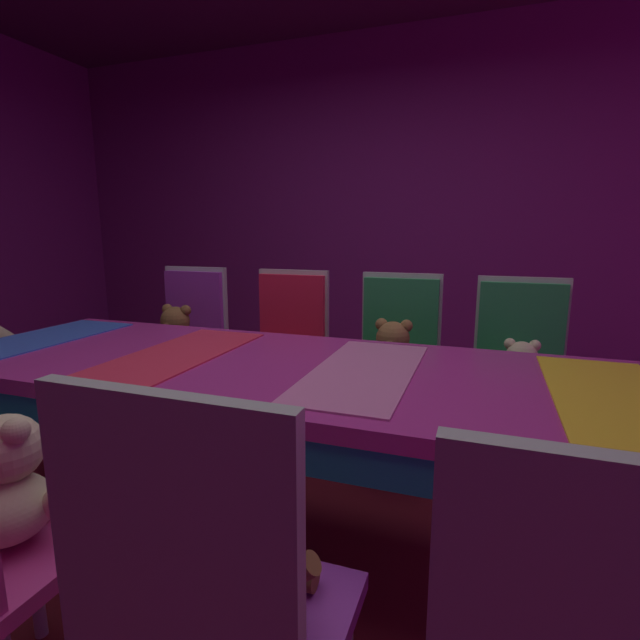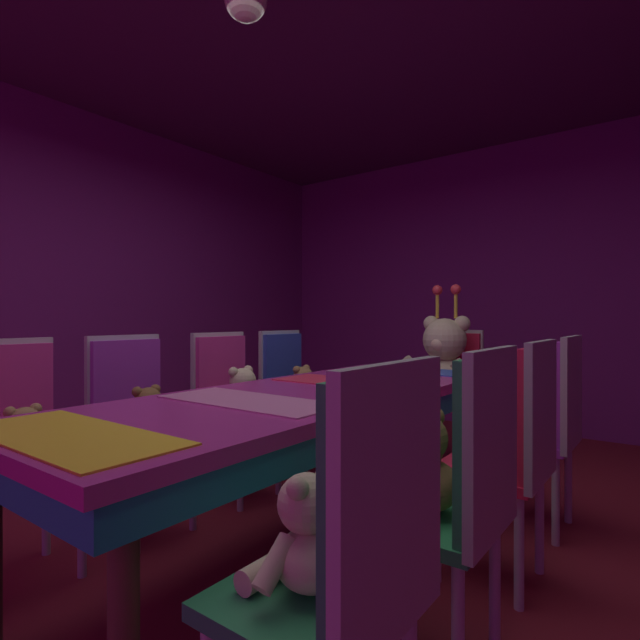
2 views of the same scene
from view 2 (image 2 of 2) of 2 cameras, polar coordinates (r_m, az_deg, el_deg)
The scene contains 21 objects.
ground_plane at distance 2.48m, azimuth -1.87°, elevation -25.48°, with size 7.90×7.90×0.00m, color maroon.
wall_back at distance 5.15m, azimuth 21.00°, elevation 3.82°, with size 5.20×0.12×2.80m, color #721E72.
wall_left at distance 4.37m, azimuth -29.68°, elevation 4.46°, with size 0.12×6.40×2.80m, color #721E72.
banquet_table at distance 2.27m, azimuth -1.87°, elevation -10.42°, with size 0.90×2.52×0.75m.
chair_left_0 at distance 2.49m, azimuth -32.51°, elevation -10.88°, with size 0.42×0.41×0.98m.
teddy_left_0 at distance 2.36m, azimuth -31.25°, elevation -12.12°, with size 0.21×0.28×0.26m.
chair_left_1 at distance 2.73m, azimuth -21.12°, elevation -9.86°, with size 0.42×0.41×0.98m.
teddy_left_1 at distance 2.62m, azimuth -19.42°, elevation -10.73°, with size 0.23×0.29×0.28m.
chair_left_2 at distance 3.10m, azimuth -10.86°, elevation -8.65°, with size 0.42×0.41×0.98m.
teddy_left_2 at distance 2.99m, azimuth -8.94°, elevation -8.95°, with size 0.27×0.34×0.32m.
chair_left_3 at distance 3.50m, azimuth -3.77°, elevation -7.62°, with size 0.42×0.41×0.98m.
teddy_left_3 at distance 3.42m, azimuth -1.92°, elevation -8.08°, with size 0.24×0.30×0.29m.
chair_right_0 at distance 1.12m, azimuth 4.58°, elevation -24.95°, with size 0.42×0.41×0.98m.
teddy_right_0 at distance 1.20m, azimuth -1.74°, elevation -24.21°, with size 0.22×0.29×0.27m.
chair_right_1 at distance 1.59m, azimuth 16.73°, elevation -17.19°, with size 0.42×0.41×0.98m.
teddy_right_1 at distance 1.65m, azimuth 11.73°, elevation -16.61°, with size 0.26×0.34×0.32m.
chair_right_2 at distance 2.15m, azimuth 22.41°, elevation -12.61°, with size 0.42×0.41×0.98m.
chair_right_3 at distance 2.76m, azimuth 25.76°, elevation -9.77°, with size 0.42×0.41×0.98m.
teddy_right_3 at distance 2.79m, azimuth 22.76°, elevation -9.61°, with size 0.27×0.35×0.33m.
throne_chair at distance 3.84m, azimuth 15.28°, elevation -6.94°, with size 0.41×0.42×0.98m.
king_teddy_bear at distance 3.67m, azimuth 14.32°, elevation -5.12°, with size 0.67×0.52×0.86m.
Camera 2 is at (1.39, -1.74, 1.07)m, focal length 27.33 mm.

